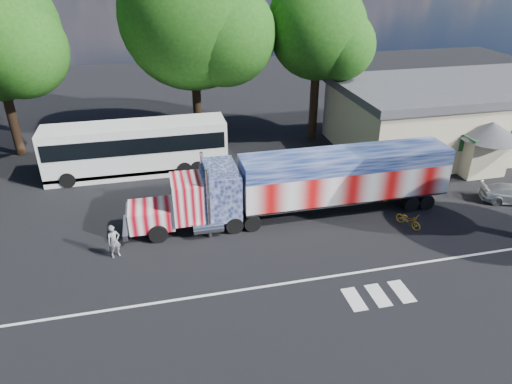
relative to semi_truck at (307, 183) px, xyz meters
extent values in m
plane|color=black|center=(-3.06, -3.04, -2.12)|extent=(100.00, 100.00, 0.00)
cube|color=silver|center=(-3.06, -6.04, -2.12)|extent=(30.00, 0.15, 0.01)
cube|color=silver|center=(-0.26, -7.84, -2.12)|extent=(0.70, 1.60, 0.01)
cube|color=silver|center=(0.94, -7.84, -2.12)|extent=(0.70, 1.60, 0.01)
cube|color=silver|center=(2.14, -7.84, -2.12)|extent=(0.70, 1.60, 0.01)
cube|color=black|center=(-6.04, 0.00, -1.47)|extent=(8.43, 0.94, 0.28)
cube|color=#D17780|center=(-9.03, 0.00, -1.00)|extent=(2.43, 2.06, 1.22)
cube|color=silver|center=(-10.30, 0.00, -1.00)|extent=(0.11, 1.78, 1.09)
cube|color=silver|center=(-10.48, 0.00, -1.61)|extent=(0.28, 2.34, 0.34)
cube|color=#D17780|center=(-6.97, 0.00, -0.15)|extent=(1.69, 2.34, 2.34)
cube|color=black|center=(-7.77, 0.00, 0.27)|extent=(0.06, 1.97, 0.84)
cube|color=#4A5482|center=(-5.10, 0.00, -0.06)|extent=(2.06, 2.34, 2.72)
cube|color=#4A5482|center=(-5.10, 0.00, 1.48)|extent=(1.69, 2.25, 0.47)
cylinder|color=silver|center=(-5.94, 1.24, -0.06)|extent=(0.19, 0.19, 4.12)
cylinder|color=silver|center=(-5.94, -1.24, -0.06)|extent=(0.19, 0.19, 4.12)
cylinder|color=silver|center=(-6.04, 1.22, -1.51)|extent=(1.69, 0.62, 0.62)
cylinder|color=silver|center=(-6.04, -1.22, -1.51)|extent=(1.69, 0.62, 0.62)
cylinder|color=black|center=(-8.75, -1.03, -1.61)|extent=(1.03, 0.33, 1.03)
cylinder|color=black|center=(-8.75, 1.03, -1.61)|extent=(1.03, 0.33, 1.03)
cylinder|color=black|center=(-4.54, -0.98, -1.63)|extent=(0.97, 0.52, 0.97)
cylinder|color=black|center=(-4.54, 0.98, -1.63)|extent=(0.97, 0.52, 0.97)
cylinder|color=black|center=(-3.51, -0.98, -1.63)|extent=(0.97, 0.52, 0.97)
cylinder|color=black|center=(-3.51, 0.98, -1.63)|extent=(0.97, 0.52, 0.97)
cube|color=black|center=(2.39, 0.00, -1.23)|extent=(12.17, 1.03, 0.28)
cube|color=#DA7C7C|center=(2.39, 0.00, -0.15)|extent=(12.55, 2.43, 1.87)
cube|color=#455795|center=(2.39, 0.00, 1.25)|extent=(12.55, 2.43, 0.94)
cube|color=silver|center=(2.39, 0.00, -1.09)|extent=(12.55, 2.43, 0.11)
cube|color=silver|center=(8.68, 0.00, 0.31)|extent=(0.04, 2.34, 2.72)
cylinder|color=black|center=(6.42, -0.98, -1.63)|extent=(0.97, 0.52, 0.97)
cylinder|color=black|center=(6.42, 0.98, -1.63)|extent=(0.97, 0.52, 0.97)
cylinder|color=black|center=(7.45, -0.98, -1.63)|extent=(0.97, 0.52, 0.97)
cylinder|color=black|center=(7.45, 0.98, -1.63)|extent=(0.97, 0.52, 0.97)
cube|color=white|center=(-9.73, 8.40, -0.29)|extent=(12.53, 2.71, 3.65)
cube|color=black|center=(-9.73, 8.40, 0.39)|extent=(12.11, 2.78, 1.15)
cube|color=black|center=(-9.73, 8.40, -1.65)|extent=(12.53, 2.71, 0.26)
cube|color=black|center=(-15.99, 8.40, -0.14)|extent=(0.06, 2.40, 1.46)
cylinder|color=black|center=(-14.43, 7.10, -1.60)|extent=(1.04, 0.31, 1.04)
cylinder|color=black|center=(-14.43, 9.71, -1.60)|extent=(1.04, 0.31, 1.04)
cylinder|color=black|center=(-6.60, 7.10, -1.60)|extent=(1.04, 0.31, 1.04)
cylinder|color=black|center=(-6.60, 9.71, -1.60)|extent=(1.04, 0.31, 1.04)
cylinder|color=black|center=(-5.66, 7.10, -1.60)|extent=(1.04, 0.31, 1.04)
cylinder|color=black|center=(-5.66, 9.71, -1.60)|extent=(1.04, 0.31, 1.04)
cube|color=beige|center=(16.94, 7.96, 0.18)|extent=(22.00, 10.00, 4.60)
cube|color=#46464B|center=(16.94, 7.96, 2.78)|extent=(22.40, 10.40, 0.60)
cube|color=#1E5926|center=(8.94, 2.92, 0.28)|extent=(1.60, 0.08, 1.20)
cube|color=#1E5926|center=(12.94, 2.92, 0.28)|extent=(1.60, 0.08, 1.20)
cube|color=beige|center=(13.94, 2.36, -0.82)|extent=(3.00, 1.20, 2.60)
cube|color=#1E5926|center=(13.94, 2.36, 0.78)|extent=(3.40, 1.60, 0.25)
cone|color=#46464B|center=(13.94, 2.36, 1.28)|extent=(4.00, 4.00, 1.20)
imported|color=slate|center=(-11.00, -1.89, -1.21)|extent=(0.79, 0.67, 1.83)
imported|color=gold|center=(5.35, -2.68, -1.69)|extent=(1.19, 1.75, 0.87)
cylinder|color=black|center=(4.69, 12.15, 1.40)|extent=(0.70, 0.70, 7.04)
sphere|color=#205413|center=(4.69, 12.15, 6.68)|extent=(7.52, 7.52, 7.52)
sphere|color=#205413|center=(6.20, 11.02, 5.68)|extent=(5.27, 5.27, 5.27)
sphere|color=#205413|center=(3.56, 13.28, 7.69)|extent=(4.89, 4.89, 4.89)
cylinder|color=black|center=(-4.77, 13.93, 1.82)|extent=(0.70, 0.70, 7.88)
sphere|color=#205413|center=(-4.77, 13.93, 7.73)|extent=(10.90, 10.90, 10.90)
sphere|color=#205413|center=(-2.59, 12.29, 6.60)|extent=(7.63, 7.63, 7.63)
cylinder|color=black|center=(-18.81, 14.01, 1.55)|extent=(0.70, 0.70, 7.34)
sphere|color=#205413|center=(-16.91, 12.59, 6.01)|extent=(6.65, 6.65, 6.65)
camera|label=1|loc=(-8.32, -22.60, 11.90)|focal=32.00mm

